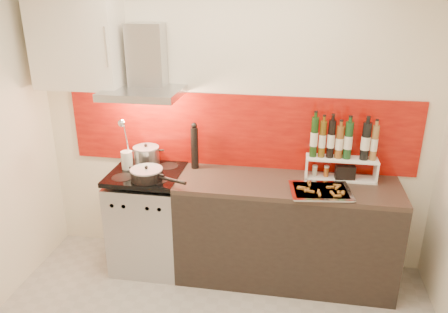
% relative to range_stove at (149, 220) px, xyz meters
% --- Properties ---
extents(back_wall, '(3.40, 0.02, 2.60)m').
position_rel_range_stove_xyz_m(back_wall, '(0.70, 0.30, 0.86)').
color(back_wall, silver).
rests_on(back_wall, ground).
extents(backsplash, '(3.00, 0.02, 0.64)m').
position_rel_range_stove_xyz_m(backsplash, '(0.75, 0.29, 0.78)').
color(backsplash, '#7B0706').
rests_on(backsplash, back_wall).
extents(range_stove, '(0.60, 0.60, 0.91)m').
position_rel_range_stove_xyz_m(range_stove, '(0.00, 0.00, 0.00)').
color(range_stove, '#B7B7BA').
rests_on(range_stove, ground).
extents(counter, '(1.80, 0.60, 0.90)m').
position_rel_range_stove_xyz_m(counter, '(1.20, 0.00, 0.01)').
color(counter, black).
rests_on(counter, ground).
extents(range_hood, '(0.62, 0.50, 0.61)m').
position_rel_range_stove_xyz_m(range_hood, '(0.00, 0.14, 1.30)').
color(range_hood, '#B7B7BA').
rests_on(range_hood, back_wall).
extents(upper_cabinet, '(0.70, 0.35, 0.72)m').
position_rel_range_stove_xyz_m(upper_cabinet, '(-0.55, 0.13, 1.51)').
color(upper_cabinet, '#EEE3CF').
rests_on(upper_cabinet, back_wall).
extents(stock_pot, '(0.23, 0.23, 0.20)m').
position_rel_range_stove_xyz_m(stock_pot, '(-0.04, 0.16, 0.55)').
color(stock_pot, '#B7B7BA').
rests_on(stock_pot, range_stove).
extents(saute_pan, '(0.49, 0.27, 0.12)m').
position_rel_range_stove_xyz_m(saute_pan, '(0.07, -0.15, 0.52)').
color(saute_pan, black).
rests_on(saute_pan, range_stove).
extents(utensil_jar, '(0.10, 0.15, 0.47)m').
position_rel_range_stove_xyz_m(utensil_jar, '(-0.18, 0.04, 0.60)').
color(utensil_jar, silver).
rests_on(utensil_jar, range_stove).
extents(pepper_mill, '(0.06, 0.06, 0.41)m').
position_rel_range_stove_xyz_m(pepper_mill, '(0.39, 0.18, 0.66)').
color(pepper_mill, black).
rests_on(pepper_mill, counter).
extents(step_shelf, '(0.57, 0.16, 0.52)m').
position_rel_range_stove_xyz_m(step_shelf, '(1.61, 0.15, 0.71)').
color(step_shelf, white).
rests_on(step_shelf, counter).
extents(caddy_box, '(0.16, 0.08, 0.13)m').
position_rel_range_stove_xyz_m(caddy_box, '(1.65, 0.12, 0.52)').
color(caddy_box, black).
rests_on(caddy_box, counter).
extents(baking_tray, '(0.50, 0.41, 0.03)m').
position_rel_range_stove_xyz_m(baking_tray, '(1.45, -0.15, 0.47)').
color(baking_tray, silver).
rests_on(baking_tray, counter).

